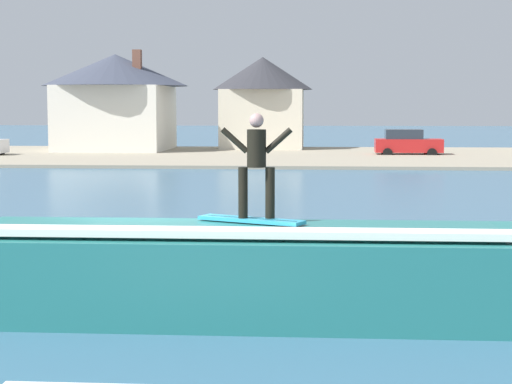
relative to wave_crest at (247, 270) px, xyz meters
The scene contains 8 objects.
ground_plane 2.46m from the wave_crest, 145.82° to the left, with size 260.00×260.00×0.00m, color #39617E.
wave_crest is the anchor object (origin of this frame).
surfboard 0.88m from the wave_crest, 54.54° to the right, with size 1.87×1.14×0.06m.
surfer 1.90m from the wave_crest, 33.39° to the right, with size 1.20×0.32×1.76m.
shoreline_bank 44.50m from the wave_crest, 92.49° to the left, with size 120.00×21.98×0.19m.
car_far_shore 46.06m from the wave_crest, 81.11° to the left, with size 4.49×2.02×1.86m.
house_with_chimney 52.02m from the wave_crest, 105.40° to the left, with size 10.72×10.72×7.44m.
house_small_cottage 53.40m from the wave_crest, 93.37° to the left, with size 7.63×7.63×7.12m.
Camera 1 is at (3.16, -16.21, 3.56)m, focal length 62.45 mm.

